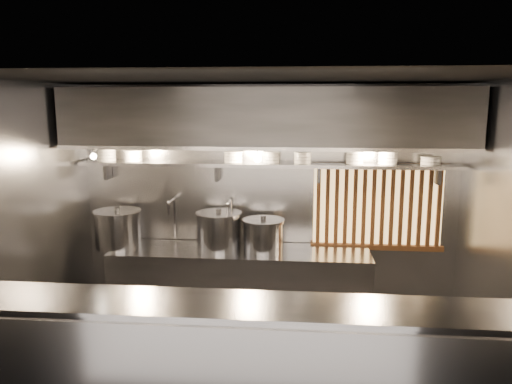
% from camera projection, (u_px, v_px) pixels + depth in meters
% --- Properties ---
extents(floor, '(4.50, 4.50, 0.00)m').
position_uv_depth(floor, '(257.00, 374.00, 4.82)').
color(floor, black).
rests_on(floor, ground).
extents(ceiling, '(4.50, 4.50, 0.00)m').
position_uv_depth(ceiling, '(257.00, 78.00, 4.32)').
color(ceiling, black).
rests_on(ceiling, wall_back).
extents(wall_back, '(4.50, 0.00, 4.50)m').
position_uv_depth(wall_back, '(268.00, 202.00, 6.04)').
color(wall_back, gray).
rests_on(wall_back, floor).
extents(wall_left, '(0.00, 3.00, 3.00)m').
position_uv_depth(wall_left, '(23.00, 229.00, 4.78)').
color(wall_left, gray).
rests_on(wall_left, floor).
extents(wall_right, '(0.00, 3.00, 3.00)m').
position_uv_depth(wall_right, '(512.00, 241.00, 4.36)').
color(wall_right, gray).
rests_on(wall_right, floor).
extents(serving_counter, '(4.50, 0.56, 1.13)m').
position_uv_depth(serving_counter, '(245.00, 374.00, 3.78)').
color(serving_counter, '#949499').
rests_on(serving_counter, floor).
extents(cooking_bench, '(3.00, 0.70, 0.90)m').
position_uv_depth(cooking_bench, '(240.00, 287.00, 5.88)').
color(cooking_bench, '#949499').
rests_on(cooking_bench, floor).
extents(bowl_shelf, '(4.40, 0.34, 0.04)m').
position_uv_depth(bowl_shelf, '(267.00, 165.00, 5.78)').
color(bowl_shelf, '#949499').
rests_on(bowl_shelf, wall_back).
extents(exhaust_hood, '(4.40, 0.81, 0.65)m').
position_uv_depth(exhaust_hood, '(266.00, 118.00, 5.46)').
color(exhaust_hood, '#2D2D30').
rests_on(exhaust_hood, ceiling).
extents(wood_screen, '(1.56, 0.09, 1.04)m').
position_uv_depth(wood_screen, '(378.00, 207.00, 5.88)').
color(wood_screen, '#F0BE6C').
rests_on(wood_screen, wall_back).
extents(faucet_left, '(0.04, 0.30, 0.50)m').
position_uv_depth(faucet_left, '(173.00, 210.00, 6.03)').
color(faucet_left, silver).
rests_on(faucet_left, wall_back).
extents(faucet_right, '(0.04, 0.30, 0.50)m').
position_uv_depth(faucet_right, '(230.00, 211.00, 5.97)').
color(faucet_right, silver).
rests_on(faucet_right, wall_back).
extents(heat_lamp, '(0.25, 0.35, 0.20)m').
position_uv_depth(heat_lamp, '(91.00, 151.00, 5.46)').
color(heat_lamp, '#949499').
rests_on(heat_lamp, exhaust_hood).
extents(pendant_bulb, '(0.09, 0.09, 0.19)m').
position_uv_depth(pendant_bulb, '(258.00, 159.00, 5.65)').
color(pendant_bulb, '#2D2D30').
rests_on(pendant_bulb, exhaust_hood).
extents(stock_pot_left, '(0.57, 0.57, 0.48)m').
position_uv_depth(stock_pot_left, '(118.00, 229.00, 5.88)').
color(stock_pot_left, '#949499').
rests_on(stock_pot_left, cooking_bench).
extents(stock_pot_mid, '(0.55, 0.55, 0.41)m').
position_uv_depth(stock_pot_mid, '(263.00, 235.00, 5.75)').
color(stock_pot_mid, '#949499').
rests_on(stock_pot_mid, cooking_bench).
extents(stock_pot_right, '(0.55, 0.55, 0.48)m').
position_uv_depth(stock_pot_right, '(219.00, 230.00, 5.81)').
color(stock_pot_right, '#949499').
rests_on(stock_pot_right, cooking_bench).
extents(bowl_stack_0, '(0.23, 0.23, 0.17)m').
position_uv_depth(bowl_stack_0, '(106.00, 154.00, 5.94)').
color(bowl_stack_0, white).
rests_on(bowl_stack_0, bowl_shelf).
extents(bowl_stack_1, '(0.22, 0.22, 0.13)m').
position_uv_depth(bowl_stack_1, '(133.00, 156.00, 5.91)').
color(bowl_stack_1, white).
rests_on(bowl_stack_1, bowl_shelf).
extents(bowl_stack_2, '(0.23, 0.23, 0.13)m').
position_uv_depth(bowl_stack_2, '(233.00, 157.00, 5.80)').
color(bowl_stack_2, white).
rests_on(bowl_stack_2, bowl_shelf).
extents(bowl_stack_3, '(0.20, 0.20, 0.13)m').
position_uv_depth(bowl_stack_3, '(271.00, 157.00, 5.76)').
color(bowl_stack_3, white).
rests_on(bowl_stack_3, bowl_shelf).
extents(bowl_stack_4, '(0.20, 0.20, 0.13)m').
position_uv_depth(bowl_stack_4, '(303.00, 158.00, 5.72)').
color(bowl_stack_4, white).
rests_on(bowl_stack_4, bowl_shelf).
extents(bowl_stack_5, '(0.21, 0.21, 0.17)m').
position_uv_depth(bowl_stack_5, '(355.00, 157.00, 5.67)').
color(bowl_stack_5, white).
rests_on(bowl_stack_5, bowl_shelf).
extents(bowl_stack_6, '(0.23, 0.23, 0.17)m').
position_uv_depth(bowl_stack_6, '(388.00, 157.00, 5.63)').
color(bowl_stack_6, white).
rests_on(bowl_stack_6, bowl_shelf).
extents(bowl_stack_7, '(0.23, 0.23, 0.09)m').
position_uv_depth(bowl_stack_7, '(431.00, 161.00, 5.60)').
color(bowl_stack_7, white).
rests_on(bowl_stack_7, bowl_shelf).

